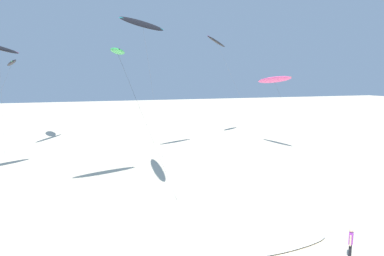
% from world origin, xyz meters
% --- Properties ---
extents(flying_kite_2, '(6.16, 6.41, 16.44)m').
position_xyz_m(flying_kite_2, '(1.42, 45.70, 15.58)').
color(flying_kite_2, black).
rests_on(flying_kite_2, ground).
extents(flying_kite_3, '(3.43, 6.75, 9.87)m').
position_xyz_m(flying_kite_3, '(17.67, 42.66, 9.11)').
color(flying_kite_3, '#EA5193').
rests_on(flying_kite_3, ground).
extents(flying_kite_4, '(4.77, 11.89, 12.15)m').
position_xyz_m(flying_kite_4, '(-14.64, 61.83, 11.54)').
color(flying_kite_4, black).
rests_on(flying_kite_4, ground).
extents(flying_kite_5, '(4.61, 9.21, 12.01)m').
position_xyz_m(flying_kite_5, '(-3.41, 33.28, 11.44)').
color(flying_kite_5, green).
rests_on(flying_kite_5, ground).
extents(flying_kite_7, '(5.31, 11.74, 15.91)m').
position_xyz_m(flying_kite_7, '(15.10, 54.98, 14.95)').
color(flying_kite_7, black).
rests_on(flying_kite_7, ground).
extents(grounded_kite_3, '(6.03, 1.75, 0.24)m').
position_xyz_m(grounded_kite_3, '(3.45, 19.59, 0.13)').
color(grounded_kite_3, white).
rests_on(grounded_kite_3, ground).
extents(person_near_left, '(0.42, 0.35, 1.65)m').
position_xyz_m(person_near_left, '(5.92, 17.37, 0.90)').
color(person_near_left, black).
rests_on(person_near_left, ground).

